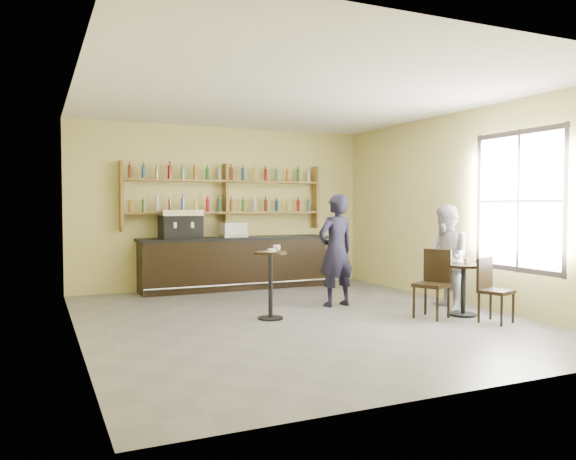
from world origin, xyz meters
name	(u,v)px	position (x,y,z in m)	size (l,w,h in m)	color
floor	(298,319)	(0.00, 0.00, 0.00)	(7.00, 7.00, 0.00)	slate
ceiling	(298,96)	(0.00, 0.00, 3.20)	(7.00, 7.00, 0.00)	white
wall_back	(223,207)	(0.00, 3.50, 1.60)	(7.00, 7.00, 0.00)	#C7BE71
wall_front	(471,210)	(0.00, -3.50, 1.60)	(7.00, 7.00, 0.00)	#C7BE71
wall_left	(76,209)	(-3.00, 0.00, 1.60)	(7.00, 7.00, 0.00)	#C7BE71
wall_right	(462,208)	(3.00, 0.00, 1.60)	(7.00, 7.00, 0.00)	#C7BE71
window_pane	(518,201)	(2.99, -1.20, 1.70)	(2.00, 2.00, 0.00)	white
window_frame	(518,201)	(2.99, -1.20, 1.70)	(0.04, 1.70, 2.10)	black
shelf_unit	(225,197)	(0.00, 3.37, 1.81)	(4.00, 0.26, 1.40)	brown
liquor_bottles	(225,188)	(0.00, 3.37, 1.98)	(3.68, 0.10, 1.00)	#8C5919
bar_counter	(235,263)	(0.12, 3.15, 0.51)	(3.77, 0.74, 1.02)	black
espresso_machine	(181,224)	(-0.96, 3.15, 1.29)	(0.75, 0.48, 0.53)	black
pastry_case	(233,230)	(0.09, 3.15, 1.16)	(0.47, 0.38, 0.28)	silver
pedestal_table	(271,285)	(-0.38, 0.14, 0.49)	(0.47, 0.47, 0.98)	black
napkin	(270,251)	(-0.38, 0.14, 0.98)	(0.15, 0.15, 0.00)	white
donut	(271,250)	(-0.37, 0.13, 1.00)	(0.11, 0.11, 0.04)	#BA9544
cup_pedestal	(277,248)	(-0.24, 0.24, 1.02)	(0.11, 0.11, 0.09)	white
man_main	(336,250)	(1.00, 0.67, 0.91)	(0.66, 0.44, 1.82)	black
cafe_table	(463,290)	(2.33, -0.81, 0.38)	(0.61, 0.61, 0.77)	black
cup_cafe	(466,261)	(2.38, -0.81, 0.81)	(0.10, 0.10, 0.09)	white
chair_west	(431,284)	(1.78, -0.76, 0.50)	(0.43, 0.43, 0.99)	black
chair_south	(496,291)	(2.38, -1.41, 0.45)	(0.39, 0.39, 0.91)	black
patron_second	(446,257)	(2.41, -0.33, 0.83)	(0.80, 0.63, 1.65)	#939297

